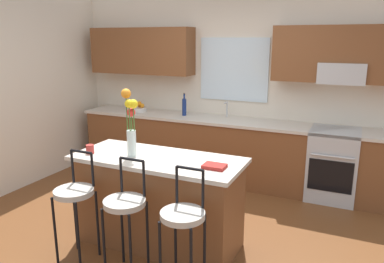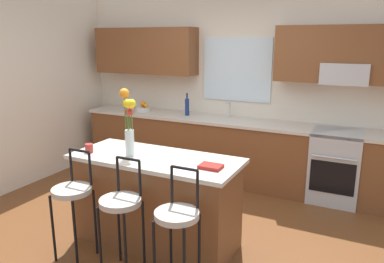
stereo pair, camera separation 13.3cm
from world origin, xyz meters
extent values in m
plane|color=brown|center=(0.00, 0.00, 0.00)|extent=(14.00, 14.00, 0.00)
cube|color=beige|center=(-2.56, 0.30, 1.35)|extent=(0.12, 4.60, 2.70)
cube|color=beige|center=(0.00, 2.06, 1.35)|extent=(5.60, 0.12, 2.70)
cube|color=brown|center=(-1.46, 1.83, 1.85)|extent=(1.69, 0.34, 0.70)
cube|color=brown|center=(1.46, 1.83, 1.85)|extent=(1.69, 0.34, 0.70)
cube|color=silver|center=(0.00, 1.99, 1.60)|extent=(1.03, 0.03, 0.90)
cube|color=#B7BABC|center=(1.47, 1.80, 1.62)|extent=(0.56, 0.36, 0.26)
cube|color=brown|center=(0.00, 1.70, 0.44)|extent=(4.50, 0.60, 0.88)
cube|color=beige|center=(0.00, 1.70, 0.90)|extent=(4.56, 0.64, 0.04)
cube|color=#B7BABC|center=(-0.05, 1.70, 0.85)|extent=(0.54, 0.38, 0.11)
cylinder|color=#B7BABC|center=(-0.05, 1.86, 1.03)|extent=(0.02, 0.02, 0.22)
cylinder|color=#B7BABC|center=(-0.05, 1.80, 1.14)|extent=(0.02, 0.12, 0.02)
cube|color=#B7BABC|center=(1.47, 1.68, 0.46)|extent=(0.60, 0.60, 0.92)
cube|color=black|center=(1.47, 1.38, 0.40)|extent=(0.52, 0.02, 0.40)
cylinder|color=#B7BABC|center=(1.47, 1.35, 0.66)|extent=(0.50, 0.02, 0.02)
cube|color=brown|center=(-0.03, -0.23, 0.44)|extent=(1.60, 0.63, 0.88)
cube|color=beige|center=(-0.03, -0.23, 0.90)|extent=(1.68, 0.71, 0.04)
cylinder|color=black|center=(-0.71, -0.95, 0.33)|extent=(0.02, 0.02, 0.66)
cylinder|color=black|center=(-0.44, -0.95, 0.33)|extent=(0.02, 0.02, 0.66)
cylinder|color=black|center=(-0.71, -0.68, 0.33)|extent=(0.02, 0.02, 0.66)
cylinder|color=black|center=(-0.44, -0.68, 0.33)|extent=(0.02, 0.02, 0.66)
cylinder|color=#B2ADA3|center=(-0.58, -0.81, 0.69)|extent=(0.36, 0.36, 0.05)
cylinder|color=black|center=(-0.69, -0.68, 0.87)|extent=(0.02, 0.02, 0.32)
cylinder|color=black|center=(-0.46, -0.68, 0.87)|extent=(0.02, 0.02, 0.32)
cylinder|color=black|center=(-0.58, -0.68, 1.03)|extent=(0.23, 0.02, 0.02)
cylinder|color=black|center=(-0.16, -0.95, 0.33)|extent=(0.02, 0.02, 0.66)
cylinder|color=black|center=(0.11, -0.95, 0.33)|extent=(0.02, 0.02, 0.66)
cylinder|color=black|center=(-0.16, -0.68, 0.33)|extent=(0.02, 0.02, 0.66)
cylinder|color=black|center=(0.11, -0.68, 0.33)|extent=(0.02, 0.02, 0.66)
cylinder|color=#B2ADA3|center=(-0.03, -0.81, 0.69)|extent=(0.36, 0.36, 0.05)
cylinder|color=black|center=(-0.14, -0.68, 0.87)|extent=(0.02, 0.02, 0.32)
cylinder|color=black|center=(0.09, -0.68, 0.87)|extent=(0.02, 0.02, 0.32)
cylinder|color=black|center=(-0.03, -0.68, 1.03)|extent=(0.23, 0.02, 0.02)
cylinder|color=black|center=(0.39, -0.95, 0.33)|extent=(0.02, 0.02, 0.66)
cylinder|color=black|center=(0.39, -0.68, 0.33)|extent=(0.02, 0.02, 0.66)
cylinder|color=black|center=(0.66, -0.68, 0.33)|extent=(0.02, 0.02, 0.66)
cylinder|color=#B2ADA3|center=(0.52, -0.81, 0.69)|extent=(0.36, 0.36, 0.05)
cylinder|color=black|center=(0.41, -0.68, 0.87)|extent=(0.02, 0.02, 0.32)
cylinder|color=black|center=(0.64, -0.68, 0.87)|extent=(0.02, 0.02, 0.32)
cylinder|color=black|center=(0.52, -0.68, 1.03)|extent=(0.23, 0.02, 0.02)
cylinder|color=silver|center=(-0.27, -0.31, 1.05)|extent=(0.09, 0.09, 0.26)
cylinder|color=#3D722D|center=(-0.23, -0.31, 1.22)|extent=(0.01, 0.01, 0.44)
sphere|color=yellow|center=(-0.23, -0.31, 1.44)|extent=(0.09, 0.09, 0.09)
cylinder|color=#3D722D|center=(-0.27, -0.29, 1.18)|extent=(0.01, 0.01, 0.36)
sphere|color=red|center=(-0.27, -0.29, 1.35)|extent=(0.08, 0.08, 0.08)
cylinder|color=#3D722D|center=(-0.31, -0.30, 1.27)|extent=(0.01, 0.01, 0.54)
sphere|color=orange|center=(-0.31, -0.30, 1.53)|extent=(0.09, 0.09, 0.09)
cylinder|color=#3D722D|center=(-0.26, -0.33, 1.22)|extent=(0.01, 0.01, 0.45)
sphere|color=yellow|center=(-0.26, -0.33, 1.44)|extent=(0.08, 0.08, 0.08)
cylinder|color=#A52D28|center=(-0.70, -0.41, 0.97)|extent=(0.08, 0.08, 0.09)
cube|color=maroon|center=(0.59, -0.30, 0.94)|extent=(0.20, 0.15, 0.03)
cylinder|color=silver|center=(-1.45, 1.70, 0.95)|extent=(0.24, 0.24, 0.06)
sphere|color=orange|center=(-1.40, 1.70, 1.01)|extent=(0.07, 0.07, 0.07)
sphere|color=orange|center=(-1.48, 1.75, 1.01)|extent=(0.07, 0.07, 0.07)
sphere|color=orange|center=(-1.45, 1.70, 1.04)|extent=(0.07, 0.07, 0.07)
cylinder|color=navy|center=(-0.66, 1.70, 1.05)|extent=(0.06, 0.06, 0.25)
cylinder|color=navy|center=(-0.66, 1.70, 1.21)|extent=(0.03, 0.03, 0.07)
cylinder|color=black|center=(-0.66, 1.70, 1.25)|extent=(0.03, 0.03, 0.02)
camera|label=1|loc=(1.71, -3.24, 2.04)|focal=34.94mm
camera|label=2|loc=(1.83, -3.18, 2.04)|focal=34.94mm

